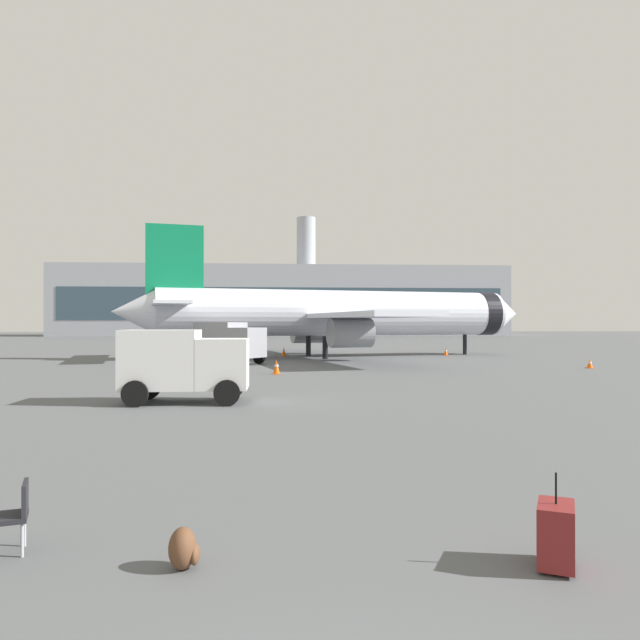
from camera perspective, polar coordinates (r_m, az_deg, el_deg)
airplane_at_gate at (r=50.60m, az=1.57°, el=0.63°), size 35.47×32.26×10.50m
service_truck at (r=42.32m, az=-8.63°, el=-1.96°), size 5.20×4.55×2.90m
cargo_van at (r=22.03m, az=-12.77°, el=-3.90°), size 4.41×2.33×2.60m
safety_cone_near at (r=33.60m, az=-4.15°, el=-4.45°), size 0.44×0.44×0.82m
safety_cone_mid at (r=41.57m, az=24.19°, el=-3.78°), size 0.44×0.44×0.59m
safety_cone_far at (r=51.32m, az=-3.44°, el=-3.02°), size 0.44×0.44×0.82m
safety_cone_outer at (r=54.16m, az=11.83°, el=-2.94°), size 0.44×0.44×0.69m
rolling_suitcase at (r=7.87m, az=21.46°, el=-18.35°), size 0.64×0.75×1.10m
traveller_backpack at (r=7.57m, az=-12.77°, el=-20.39°), size 0.36×0.40×0.48m
gate_chair at (r=8.65m, az=-27.07°, el=-15.93°), size 0.61×0.61×0.86m
terminal_building at (r=141.36m, az=-3.47°, el=1.77°), size 101.20×21.77×27.73m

